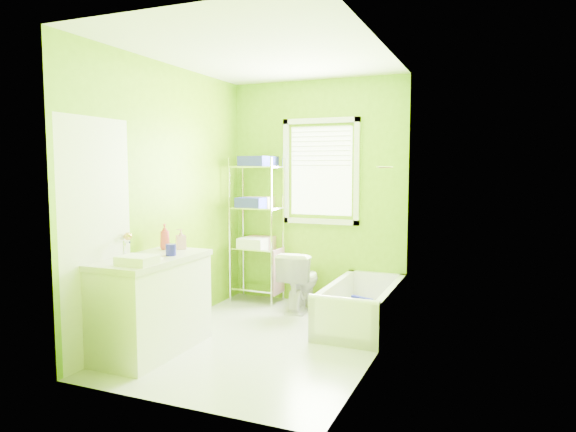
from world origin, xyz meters
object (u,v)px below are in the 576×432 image
at_px(wire_shelf_unit, 258,213).
at_px(vanity, 151,301).
at_px(bathtub, 361,312).
at_px(toilet, 300,280).

bearing_deg(wire_shelf_unit, vanity, -93.47).
bearing_deg(wire_shelf_unit, bathtub, -20.01).
height_order(toilet, vanity, vanity).
relative_size(toilet, wire_shelf_unit, 0.39).
distance_m(bathtub, toilet, 0.88).
distance_m(bathtub, vanity, 2.07).
bearing_deg(vanity, wire_shelf_unit, 86.53).
xyz_separation_m(vanity, wire_shelf_unit, (0.11, 1.89, 0.61)).
bearing_deg(toilet, bathtub, 153.47).
bearing_deg(bathtub, toilet, 156.63).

